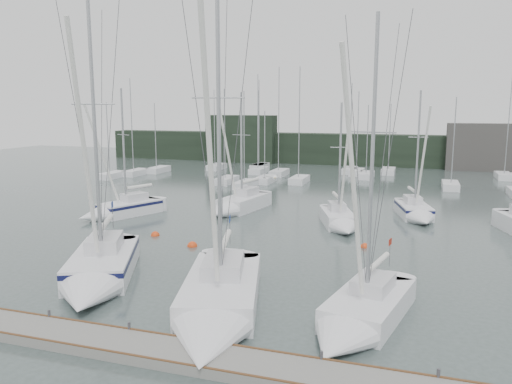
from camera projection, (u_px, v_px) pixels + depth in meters
ground at (213, 307)px, 23.80m from camera, size 160.00×160.00×0.00m
dock at (162, 351)px, 19.08m from camera, size 24.00×2.00×0.40m
far_treeline at (360, 150)px, 81.50m from camera, size 90.00×4.00×5.00m
far_building_left at (241, 139)px, 85.46m from camera, size 12.00×3.00×8.00m
far_building_right at (482, 147)px, 73.97m from camera, size 10.00×3.00×7.00m
mast_forest at (336, 175)px, 65.76m from camera, size 61.10×22.34×14.78m
sailboat_near_left at (97, 274)px, 26.48m from camera, size 7.17×10.52×16.19m
sailboat_near_center at (216, 310)px, 21.94m from camera, size 6.33×11.83×16.77m
sailboat_near_right at (356, 320)px, 21.13m from camera, size 4.48×8.89×14.20m
sailboat_mid_a at (117, 210)px, 43.18m from camera, size 5.34×7.96×11.77m
sailboat_mid_b at (235, 206)px, 45.04m from camera, size 4.08×8.86×11.54m
sailboat_mid_c at (341, 222)px, 39.03m from camera, size 4.37×7.25×10.46m
sailboat_mid_d at (417, 213)px, 42.19m from camera, size 3.95×7.29×11.56m
buoy_a at (192, 246)px, 34.14m from camera, size 0.69×0.69×0.69m
buoy_b at (365, 247)px, 33.92m from camera, size 0.59×0.59×0.59m
buoy_c at (155, 236)px, 37.00m from camera, size 0.64×0.64×0.64m
seagull at (275, 177)px, 21.37m from camera, size 0.92×0.43×0.18m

